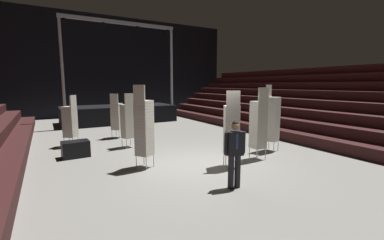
% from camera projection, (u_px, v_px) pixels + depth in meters
% --- Properties ---
extents(ground_plane, '(22.00, 30.00, 0.10)m').
position_uv_depth(ground_plane, '(203.00, 165.00, 8.39)').
color(ground_plane, slate).
extents(arena_end_wall, '(22.00, 0.30, 8.00)m').
position_uv_depth(arena_end_wall, '(104.00, 66.00, 20.72)').
color(arena_end_wall, black).
rests_on(arena_end_wall, ground_plane).
extents(bleacher_bank_right, '(6.00, 24.00, 3.60)m').
position_uv_depth(bleacher_bank_right, '(327.00, 100.00, 12.94)').
color(bleacher_bank_right, black).
rests_on(bleacher_bank_right, ground_plane).
extents(stage_riser, '(7.26, 3.24, 6.40)m').
position_uv_depth(stage_riser, '(119.00, 113.00, 17.56)').
color(stage_riser, black).
rests_on(stage_riser, ground_plane).
extents(man_with_tie, '(0.57, 0.31, 1.71)m').
position_uv_depth(man_with_tie, '(235.00, 150.00, 6.31)').
color(man_with_tie, black).
rests_on(man_with_tie, ground_plane).
extents(chair_stack_front_left, '(0.62, 0.62, 2.14)m').
position_uv_depth(chair_stack_front_left, '(70.00, 121.00, 10.59)').
color(chair_stack_front_left, '#B2B5BA').
rests_on(chair_stack_front_left, ground_plane).
extents(chair_stack_front_right, '(0.56, 0.56, 2.56)m').
position_uv_depth(chair_stack_front_right, '(272.00, 118.00, 9.83)').
color(chair_stack_front_right, '#B2B5BA').
rests_on(chair_stack_front_right, ground_plane).
extents(chair_stack_mid_left, '(0.61, 0.61, 2.56)m').
position_uv_depth(chair_stack_mid_left, '(144.00, 127.00, 7.82)').
color(chair_stack_mid_left, '#B2B5BA').
rests_on(chair_stack_mid_left, ground_plane).
extents(chair_stack_mid_right, '(0.62, 0.62, 2.14)m').
position_uv_depth(chair_stack_mid_right, '(117.00, 116.00, 12.31)').
color(chair_stack_mid_right, '#B2B5BA').
rests_on(chair_stack_mid_right, ground_plane).
extents(chair_stack_mid_centre, '(0.59, 0.59, 2.39)m').
position_uv_depth(chair_stack_mid_centre, '(231.00, 129.00, 7.91)').
color(chair_stack_mid_centre, '#B2B5BA').
rests_on(chair_stack_mid_centre, ground_plane).
extents(chair_stack_rear_left, '(0.47, 0.47, 2.48)m').
position_uv_depth(chair_stack_rear_left, '(258.00, 124.00, 8.74)').
color(chair_stack_rear_left, '#B2B5BA').
rests_on(chair_stack_rear_left, ground_plane).
extents(chair_stack_rear_right, '(0.52, 0.52, 2.22)m').
position_uv_depth(chair_stack_rear_right, '(128.00, 121.00, 10.44)').
color(chair_stack_rear_right, '#B2B5BA').
rests_on(chair_stack_rear_right, ground_plane).
extents(equipment_road_case, '(0.93, 0.65, 0.58)m').
position_uv_depth(equipment_road_case, '(76.00, 149.00, 9.13)').
color(equipment_road_case, black).
rests_on(equipment_road_case, ground_plane).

